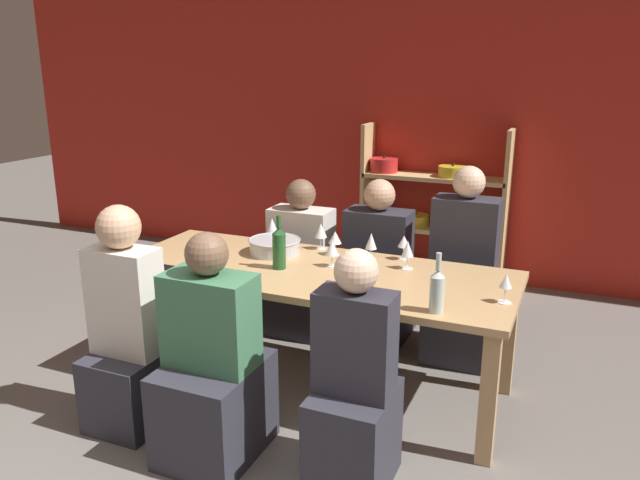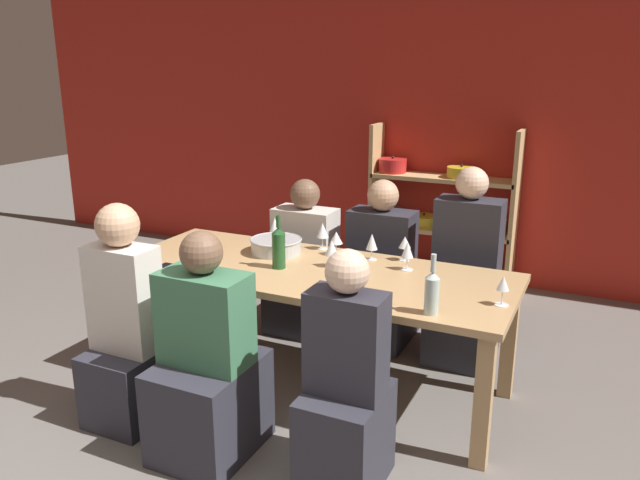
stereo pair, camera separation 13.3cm
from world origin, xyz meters
name	(u,v)px [view 2 (the right image)]	position (x,y,z in m)	size (l,w,h in m)	color
wall_back_red	(429,127)	(0.00, 3.83, 1.35)	(8.80, 0.06, 2.70)	red
shelf_unit	(438,224)	(0.18, 3.63, 0.53)	(1.27, 0.30, 1.38)	tan
dining_table	(313,283)	(0.00, 1.47, 0.66)	(2.33, 0.91, 0.75)	tan
mixing_bowl	(276,245)	(-0.34, 1.66, 0.80)	(0.33, 0.33, 0.09)	#B7BABC
wine_bottle_green	(279,247)	(-0.18, 1.40, 0.87)	(0.08, 0.08, 0.32)	#1E4C23
wine_bottle_dark	(432,291)	(0.81, 1.11, 0.86)	(0.07, 0.07, 0.30)	#B2C6C1
wine_glass_empty_a	(372,242)	(0.25, 1.78, 0.86)	(0.07, 0.07, 0.17)	white
wine_glass_red_a	(323,231)	(-0.11, 1.85, 0.87)	(0.08, 0.08, 0.17)	white
wine_glass_empty_b	(275,225)	(-0.46, 1.85, 0.87)	(0.07, 0.07, 0.17)	white
wine_glass_white_a	(407,251)	(0.50, 1.69, 0.86)	(0.07, 0.07, 0.17)	white
wine_glass_red_b	(332,249)	(0.09, 1.56, 0.86)	(0.08, 0.08, 0.16)	white
wine_glass_red_c	(336,238)	(0.02, 1.78, 0.86)	(0.08, 0.08, 0.15)	white
wine_glass_white_b	(503,285)	(1.10, 1.37, 0.85)	(0.07, 0.07, 0.15)	white
wine_glass_white_c	(405,243)	(0.43, 1.85, 0.86)	(0.07, 0.07, 0.15)	white
wine_glass_red_d	(197,248)	(-0.64, 1.24, 0.85)	(0.07, 0.07, 0.16)	white
cell_phone	(172,266)	(-0.76, 1.14, 0.75)	(0.15, 0.07, 0.01)	black
person_near_a	(208,375)	(-0.17, 0.64, 0.42)	(0.44, 0.55, 1.16)	#2D2D38
person_far_a	(381,283)	(0.14, 2.28, 0.41)	(0.45, 0.56, 1.15)	#2D2D38
person_near_b	(346,401)	(0.55, 0.70, 0.43)	(0.35, 0.44, 1.15)	#2D2D38
person_far_b	(465,291)	(0.74, 2.23, 0.47)	(0.41, 0.52, 1.29)	#2D2D38
person_near_c	(128,340)	(-0.74, 0.71, 0.46)	(0.37, 0.46, 1.22)	#2D2D38
person_far_c	(306,275)	(-0.43, 2.23, 0.40)	(0.44, 0.55, 1.11)	#2D2D38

